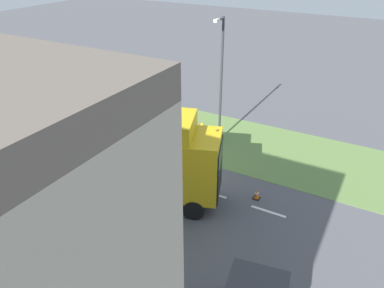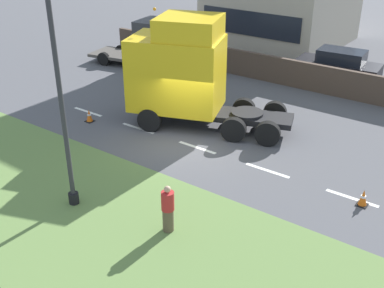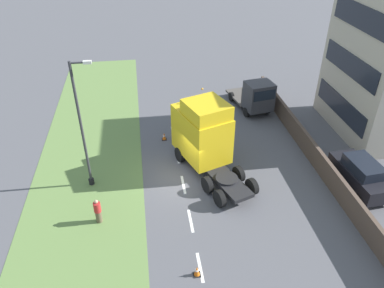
{
  "view_description": "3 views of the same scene",
  "coord_description": "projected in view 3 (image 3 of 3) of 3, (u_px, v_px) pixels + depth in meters",
  "views": [
    {
      "loc": [
        14.8,
        9.58,
        11.86
      ],
      "look_at": [
        0.61,
        1.67,
        3.06
      ],
      "focal_mm": 35.0,
      "sensor_mm": 36.0,
      "label": 1
    },
    {
      "loc": [
        -14.23,
        -10.76,
        8.87
      ],
      "look_at": [
        -1.94,
        -1.84,
        1.28
      ],
      "focal_mm": 45.0,
      "sensor_mm": 36.0,
      "label": 2
    },
    {
      "loc": [
        -2.15,
        -18.91,
        15.01
      ],
      "look_at": [
        0.78,
        0.86,
        1.98
      ],
      "focal_mm": 35.0,
      "sensor_mm": 36.0,
      "label": 3
    }
  ],
  "objects": [
    {
      "name": "traffic_cone_trailing",
      "position": [
        164.0,
        136.0,
        27.85
      ],
      "size": [
        0.36,
        0.36,
        0.58
      ],
      "color": "black",
      "rests_on": "ground"
    },
    {
      "name": "boundary_wall",
      "position": [
        316.0,
        157.0,
        24.83
      ],
      "size": [
        0.25,
        24.0,
        1.47
      ],
      "color": "#4C3D33",
      "rests_on": "ground"
    },
    {
      "name": "grass_verge",
      "position": [
        87.0,
        187.0,
        23.39
      ],
      "size": [
        7.0,
        44.0,
        0.01
      ],
      "color": "#607F42",
      "rests_on": "ground"
    },
    {
      "name": "traffic_cone_lead",
      "position": [
        197.0,
        271.0,
        17.73
      ],
      "size": [
        0.36,
        0.36,
        0.58
      ],
      "color": "black",
      "rests_on": "ground"
    },
    {
      "name": "flatbed_truck",
      "position": [
        256.0,
        96.0,
        30.76
      ],
      "size": [
        2.97,
        5.46,
        2.85
      ],
      "rotation": [
        0.0,
        0.0,
        3.32
      ],
      "color": "#333338",
      "rests_on": "ground"
    },
    {
      "name": "lane_markings",
      "position": [
        183.0,
        185.0,
        23.55
      ],
      "size": [
        0.16,
        14.6,
        0.0
      ],
      "color": "white",
      "rests_on": "ground"
    },
    {
      "name": "pedestrian",
      "position": [
        98.0,
        211.0,
        20.44
      ],
      "size": [
        0.39,
        0.39,
        1.56
      ],
      "color": "brown",
      "rests_on": "ground"
    },
    {
      "name": "ground_plane",
      "position": [
        182.0,
        178.0,
        24.13
      ],
      "size": [
        120.0,
        120.0,
        0.0
      ],
      "primitive_type": "plane",
      "color": "#515156",
      "rests_on": "ground"
    },
    {
      "name": "lorry_cab",
      "position": [
        203.0,
        135.0,
        24.02
      ],
      "size": [
        4.68,
        7.29,
        4.94
      ],
      "rotation": [
        0.0,
        0.0,
        0.35
      ],
      "color": "black",
      "rests_on": "ground"
    },
    {
      "name": "lamp_post",
      "position": [
        84.0,
        133.0,
        21.59
      ],
      "size": [
        1.29,
        0.34,
        8.09
      ],
      "color": "black",
      "rests_on": "ground"
    },
    {
      "name": "parked_car",
      "position": [
        360.0,
        174.0,
        22.91
      ],
      "size": [
        2.18,
        4.51,
        1.93
      ],
      "rotation": [
        0.0,
        0.0,
        0.08
      ],
      "color": "black",
      "rests_on": "ground"
    }
  ]
}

